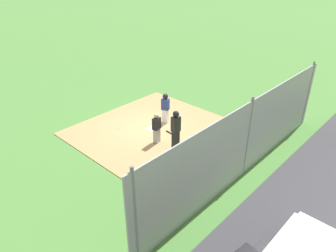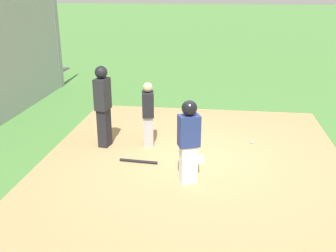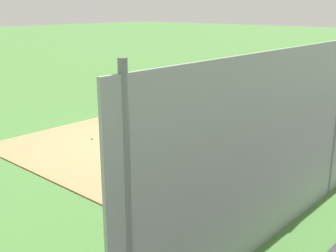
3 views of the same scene
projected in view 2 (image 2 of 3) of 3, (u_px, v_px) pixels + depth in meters
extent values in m
plane|color=#477A38|center=(193.00, 161.00, 8.35)|extent=(140.00, 140.00, 0.00)
cube|color=#A88456|center=(193.00, 160.00, 8.35)|extent=(7.20, 6.40, 0.03)
cube|color=white|center=(193.00, 159.00, 8.34)|extent=(0.46, 0.46, 0.02)
cube|color=#9E9EA3|center=(148.00, 130.00, 9.01)|extent=(0.34, 0.27, 0.70)
cube|color=black|center=(148.00, 104.00, 8.79)|extent=(0.42, 0.33, 0.56)
sphere|color=tan|center=(148.00, 87.00, 8.66)|extent=(0.22, 0.22, 0.22)
cube|color=black|center=(104.00, 128.00, 8.91)|extent=(0.33, 0.27, 0.89)
cube|color=#232328|center=(102.00, 94.00, 8.63)|extent=(0.42, 0.32, 0.70)
sphere|color=black|center=(101.00, 72.00, 8.47)|extent=(0.28, 0.28, 0.28)
cube|color=silver|center=(188.00, 164.00, 7.28)|extent=(0.31, 0.36, 0.74)
cube|color=navy|center=(189.00, 131.00, 7.05)|extent=(0.38, 0.45, 0.59)
sphere|color=tan|center=(189.00, 109.00, 6.91)|extent=(0.23, 0.23, 0.23)
sphere|color=black|center=(189.00, 108.00, 6.90)|extent=(0.28, 0.28, 0.28)
cylinder|color=black|center=(139.00, 161.00, 8.18)|extent=(0.12, 0.82, 0.06)
sphere|color=white|center=(252.00, 142.00, 9.16)|extent=(0.07, 0.07, 0.07)
cylinder|color=slate|center=(56.00, 41.00, 13.74)|extent=(0.10, 0.10, 3.35)
cylinder|color=black|center=(22.00, 71.00, 15.39)|extent=(0.62, 0.26, 0.60)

